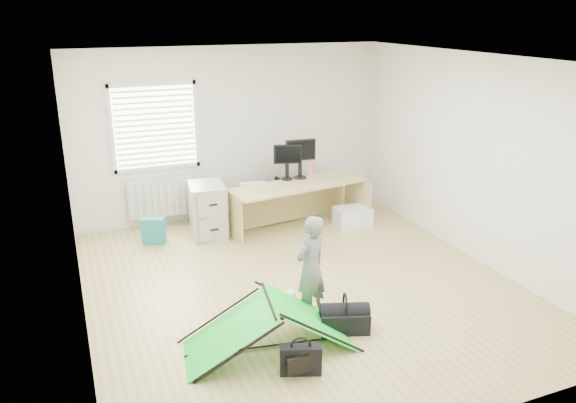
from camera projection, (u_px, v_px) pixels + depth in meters
name	position (u px, v px, depth m)	size (l,w,h in m)	color
ground	(300.00, 284.00, 6.92)	(5.50, 5.50, 0.00)	tan
back_wall	(232.00, 133.00, 8.89)	(5.00, 0.02, 2.70)	silver
window	(155.00, 127.00, 8.36)	(1.20, 0.06, 1.20)	silver
radiator	(161.00, 198.00, 8.68)	(1.00, 0.12, 0.60)	silver
desk	(298.00, 206.00, 8.56)	(2.11, 0.67, 0.72)	tan
filing_cabinet	(208.00, 210.00, 8.33)	(0.50, 0.67, 0.78)	#ABADB0
monitor_left	(287.00, 167.00, 8.61)	(0.42, 0.09, 0.41)	black
monitor_right	(300.00, 164.00, 8.67)	(0.47, 0.10, 0.45)	black
keyboard	(252.00, 183.00, 8.45)	(0.39, 0.13, 0.02)	beige
thermos	(310.00, 169.00, 8.79)	(0.07, 0.07, 0.25)	#CD728A
office_chair	(268.00, 200.00, 9.07)	(0.63, 0.65, 0.59)	black
person	(311.00, 268.00, 6.01)	(0.43, 0.28, 1.17)	slate
kite	(269.00, 324.00, 5.54)	(1.69, 0.75, 0.52)	#15DE2D
storage_crate	(352.00, 217.00, 8.72)	(0.54, 0.38, 0.30)	silver
tote_bag	(154.00, 231.00, 8.06)	(0.33, 0.14, 0.39)	#1D7981
laptop_bag	(301.00, 360.00, 5.17)	(0.39, 0.12, 0.29)	black
white_box	(290.00, 296.00, 6.52)	(0.10, 0.10, 0.10)	silver
duffel_bag	(344.00, 321.00, 5.89)	(0.51, 0.26, 0.22)	black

